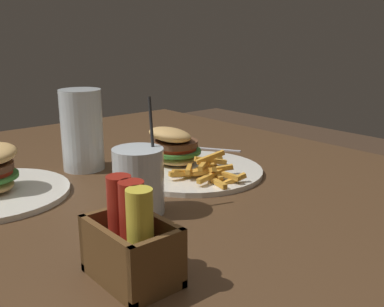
{
  "coord_description": "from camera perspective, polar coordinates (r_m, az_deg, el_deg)",
  "views": [
    {
      "loc": [
        -0.61,
        0.38,
        1.06
      ],
      "look_at": [
        0.08,
        -0.2,
        0.82
      ],
      "focal_mm": 42.0,
      "sensor_mm": 36.0,
      "label": 1
    }
  ],
  "objects": [
    {
      "name": "dining_table",
      "position": [
        0.83,
        -7.43,
        -14.97
      ],
      "size": [
        1.5,
        1.28,
        0.78
      ],
      "color": "#4C331E",
      "rests_on": "ground_plane"
    },
    {
      "name": "condiment_caddy",
      "position": [
        0.54,
        -7.7,
        -11.19
      ],
      "size": [
        0.12,
        0.08,
        0.12
      ],
      "color": "brown",
      "rests_on": "dining_table"
    },
    {
      "name": "beer_glass",
      "position": [
        0.98,
        -13.78,
        2.71
      ],
      "size": [
        0.09,
        0.09,
        0.17
      ],
      "color": "silver",
      "rests_on": "dining_table"
    },
    {
      "name": "juice_glass",
      "position": [
        0.73,
        -6.57,
        -3.58
      ],
      "size": [
        0.08,
        0.08,
        0.19
      ],
      "color": "silver",
      "rests_on": "dining_table"
    },
    {
      "name": "spoon",
      "position": [
        1.15,
        -1.21,
        1.15
      ],
      "size": [
        0.17,
        0.12,
        0.02
      ],
      "rotation": [
        0.0,
        0.0,
        0.56
      ],
      "color": "silver",
      "rests_on": "dining_table"
    },
    {
      "name": "meal_plate_near",
      "position": [
        0.95,
        -0.95,
        -0.78
      ],
      "size": [
        0.29,
        0.29,
        0.1
      ],
      "color": "silver",
      "rests_on": "dining_table"
    }
  ]
}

